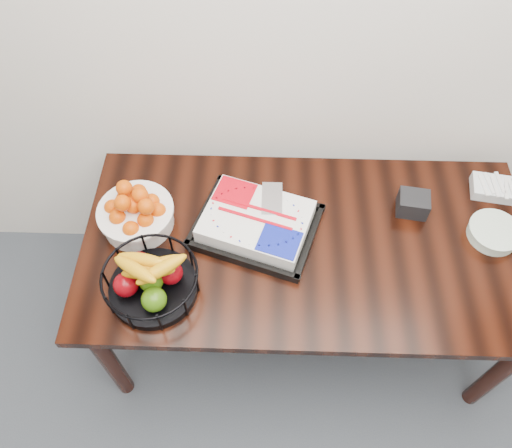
{
  "coord_description": "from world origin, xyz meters",
  "views": [
    {
      "loc": [
        -0.18,
        0.92,
        2.42
      ],
      "look_at": [
        -0.21,
        2.02,
        0.83
      ],
      "focal_mm": 35.0,
      "sensor_mm": 36.0,
      "label": 1
    }
  ],
  "objects_px": {
    "table": "(307,253)",
    "fruit_basket": "(151,280)",
    "cake_tray": "(256,223)",
    "napkin_box": "(413,204)",
    "plate_stack": "(494,233)",
    "tangerine_bowl": "(135,211)"
  },
  "relations": [
    {
      "from": "cake_tray",
      "to": "napkin_box",
      "type": "height_order",
      "value": "cake_tray"
    },
    {
      "from": "fruit_basket",
      "to": "napkin_box",
      "type": "relative_size",
      "value": 2.89
    },
    {
      "from": "napkin_box",
      "to": "cake_tray",
      "type": "bearing_deg",
      "value": -169.71
    },
    {
      "from": "cake_tray",
      "to": "napkin_box",
      "type": "xyz_separation_m",
      "value": [
        0.64,
        0.12,
        -0.0
      ]
    },
    {
      "from": "tangerine_bowl",
      "to": "plate_stack",
      "type": "relative_size",
      "value": 1.49
    },
    {
      "from": "plate_stack",
      "to": "napkin_box",
      "type": "distance_m",
      "value": 0.33
    },
    {
      "from": "table",
      "to": "napkin_box",
      "type": "relative_size",
      "value": 14.86
    },
    {
      "from": "cake_tray",
      "to": "napkin_box",
      "type": "distance_m",
      "value": 0.65
    },
    {
      "from": "fruit_basket",
      "to": "plate_stack",
      "type": "xyz_separation_m",
      "value": [
        1.31,
        0.28,
        -0.05
      ]
    },
    {
      "from": "cake_tray",
      "to": "fruit_basket",
      "type": "xyz_separation_m",
      "value": [
        -0.37,
        -0.29,
        0.03
      ]
    },
    {
      "from": "tangerine_bowl",
      "to": "napkin_box",
      "type": "bearing_deg",
      "value": 5.22
    },
    {
      "from": "table",
      "to": "fruit_basket",
      "type": "xyz_separation_m",
      "value": [
        -0.58,
        -0.23,
        0.16
      ]
    },
    {
      "from": "cake_tray",
      "to": "plate_stack",
      "type": "xyz_separation_m",
      "value": [
        0.94,
        -0.01,
        -0.02
      ]
    },
    {
      "from": "plate_stack",
      "to": "table",
      "type": "bearing_deg",
      "value": -176.11
    },
    {
      "from": "fruit_basket",
      "to": "plate_stack",
      "type": "relative_size",
      "value": 1.71
    },
    {
      "from": "plate_stack",
      "to": "napkin_box",
      "type": "height_order",
      "value": "napkin_box"
    },
    {
      "from": "fruit_basket",
      "to": "plate_stack",
      "type": "height_order",
      "value": "fruit_basket"
    },
    {
      "from": "napkin_box",
      "to": "plate_stack",
      "type": "bearing_deg",
      "value": -21.69
    },
    {
      "from": "cake_tray",
      "to": "napkin_box",
      "type": "relative_size",
      "value": 4.6
    },
    {
      "from": "table",
      "to": "fruit_basket",
      "type": "relative_size",
      "value": 5.14
    },
    {
      "from": "tangerine_bowl",
      "to": "plate_stack",
      "type": "xyz_separation_m",
      "value": [
        1.42,
        -0.02,
        -0.06
      ]
    },
    {
      "from": "plate_stack",
      "to": "napkin_box",
      "type": "xyz_separation_m",
      "value": [
        -0.31,
        0.12,
        0.02
      ]
    }
  ]
}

